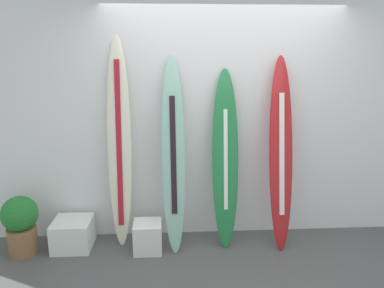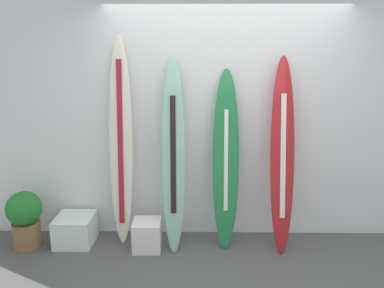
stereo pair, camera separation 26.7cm
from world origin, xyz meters
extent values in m
cube|color=white|center=(0.00, 1.30, 1.40)|extent=(7.20, 0.20, 2.80)
ellipsoid|color=#EFE8C8|center=(-1.10, 1.05, 1.10)|extent=(0.26, 0.29, 2.20)
cube|color=#AD1A29|center=(-1.10, 1.02, 1.10)|extent=(0.06, 0.19, 1.72)
ellipsoid|color=#8CC0A9|center=(-0.54, 0.94, 1.01)|extent=(0.26, 0.47, 2.02)
cube|color=black|center=(-0.54, 0.92, 1.01)|extent=(0.07, 0.25, 1.18)
ellipsoid|color=#23793D|center=(0.01, 0.99, 0.94)|extent=(0.28, 0.40, 1.88)
cube|color=white|center=(0.01, 0.96, 0.94)|extent=(0.04, 0.20, 1.04)
cone|color=black|center=(0.01, 0.88, 0.17)|extent=(0.07, 0.09, 0.11)
ellipsoid|color=#B01E20|center=(0.58, 0.92, 1.01)|extent=(0.25, 0.48, 2.01)
cube|color=white|center=(0.58, 0.89, 1.01)|extent=(0.05, 0.26, 1.24)
cone|color=black|center=(0.58, 0.80, 0.18)|extent=(0.07, 0.09, 0.11)
cube|color=white|center=(-1.62, 0.94, 0.15)|extent=(0.40, 0.40, 0.31)
cube|color=white|center=(-0.82, 0.82, 0.16)|extent=(0.30, 0.30, 0.32)
cylinder|color=brown|center=(-2.10, 0.84, 0.14)|extent=(0.29, 0.29, 0.29)
sphere|color=#24742C|center=(-2.10, 0.84, 0.44)|extent=(0.36, 0.36, 0.36)
camera|label=1|loc=(-0.56, -2.73, 2.06)|focal=34.78mm
camera|label=2|loc=(-0.29, -2.73, 2.06)|focal=34.78mm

